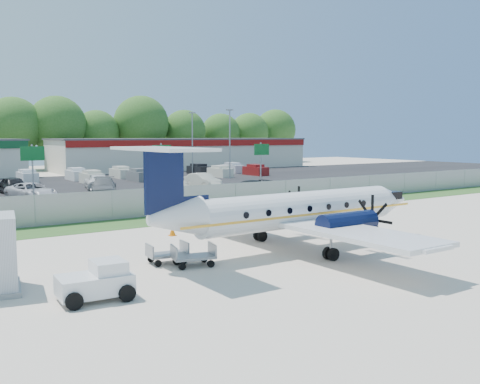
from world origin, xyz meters
TOP-DOWN VIEW (x-y plane):
  - ground at (0.00, 0.00)m, footprint 170.00×170.00m
  - grass_verge at (0.00, 12.00)m, footprint 170.00×4.00m
  - access_road at (0.00, 19.00)m, footprint 170.00×8.00m
  - parking_lot at (0.00, 40.00)m, footprint 170.00×32.00m
  - perimeter_fence at (0.00, 14.00)m, footprint 120.00×0.06m
  - building_east at (26.00, 61.98)m, footprint 44.40×12.40m
  - sign_left at (-8.00, 22.91)m, footprint 1.80×0.26m
  - sign_mid at (3.00, 22.91)m, footprint 1.80×0.26m
  - sign_right at (14.00, 22.91)m, footprint 1.80×0.26m
  - light_pole_ne at (20.00, 38.00)m, footprint 0.90×0.35m
  - light_pole_se at (20.00, 48.00)m, footprint 0.90×0.35m
  - tree_line at (0.00, 74.00)m, footprint 112.00×6.00m
  - aircraft at (-0.93, -0.20)m, footprint 16.59×16.39m
  - pushback_tug at (-11.80, -2.68)m, footprint 2.57×1.92m
  - baggage_cart_near at (-7.44, 0.77)m, footprint 1.83×1.21m
  - baggage_cart_far at (-6.76, -0.38)m, footprint 2.02×1.47m
  - cone_nose at (4.65, 0.56)m, footprint 0.39×0.39m
  - cone_starboard_wing at (-4.25, 6.58)m, footprint 0.40×0.40m
  - road_car_mid at (11.01, 20.98)m, footprint 5.12×2.52m
  - road_car_east at (23.81, 17.44)m, footprint 4.42×2.99m
  - parked_car_b at (-6.91, 28.60)m, footprint 3.96×6.09m
  - parked_car_c at (-0.29, 28.78)m, footprint 4.27×6.24m
  - parked_car_d at (6.91, 29.22)m, footprint 3.69×5.54m
  - parked_car_e at (11.09, 29.64)m, footprint 2.16×5.11m
  - parked_car_f at (-7.25, 35.49)m, footprint 2.51×5.18m
  - parked_car_g at (1.35, 35.09)m, footprint 3.77×6.00m
  - far_parking_rows at (0.00, 45.00)m, footprint 56.00×10.00m

SIDE VIEW (x-z plane):
  - ground at x=0.00m, z-range 0.00..0.00m
  - tree_line at x=0.00m, z-range -7.00..7.00m
  - road_car_mid at x=11.01m, z-range -0.72..0.72m
  - road_car_east at x=23.81m, z-range -0.70..0.70m
  - parked_car_b at x=-6.91m, z-range -0.78..0.78m
  - parked_car_c at x=-0.29m, z-range -0.84..0.84m
  - parked_car_d at x=6.91m, z-range -0.71..0.71m
  - parked_car_e at x=11.09m, z-range -0.82..0.82m
  - parked_car_f at x=-7.25m, z-range -0.85..0.85m
  - parked_car_g at x=1.35m, z-range -0.77..0.77m
  - far_parking_rows at x=0.00m, z-range -0.80..0.80m
  - grass_verge at x=0.00m, z-range 0.00..0.02m
  - access_road at x=0.00m, z-range 0.00..0.02m
  - parking_lot at x=0.00m, z-range 0.00..0.02m
  - cone_nose at x=4.65m, z-range -0.02..0.53m
  - cone_starboard_wing at x=-4.25m, z-range -0.02..0.55m
  - baggage_cart_near at x=-7.44m, z-range -0.03..0.88m
  - baggage_cart_far at x=-6.76m, z-range -0.03..0.92m
  - pushback_tug at x=-11.80m, z-range -0.03..1.31m
  - perimeter_fence at x=0.00m, z-range 0.01..2.00m
  - aircraft at x=-0.93m, z-range -0.59..4.59m
  - building_east at x=26.00m, z-range 0.01..5.25m
  - sign_left at x=-8.00m, z-range 1.11..6.11m
  - sign_mid at x=3.00m, z-range 1.11..6.11m
  - sign_right at x=14.00m, z-range 1.11..6.11m
  - light_pole_ne at x=20.00m, z-range 0.69..9.78m
  - light_pole_se at x=20.00m, z-range 0.69..9.78m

